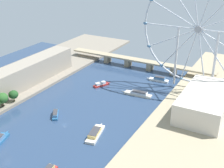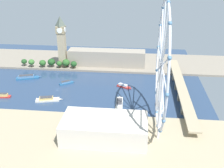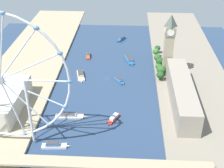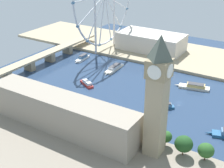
{
  "view_description": "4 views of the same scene",
  "coord_description": "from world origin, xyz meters",
  "px_view_note": "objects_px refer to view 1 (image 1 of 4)",
  "views": [
    {
      "loc": [
        146.75,
        -180.16,
        139.9
      ],
      "look_at": [
        16.37,
        56.9,
        20.08
      ],
      "focal_mm": 48.58,
      "sensor_mm": 36.0,
      "label": 1
    },
    {
      "loc": [
        305.49,
        104.0,
        151.76
      ],
      "look_at": [
        21.1,
        74.55,
        20.21
      ],
      "focal_mm": 42.84,
      "sensor_mm": 36.0,
      "label": 2
    },
    {
      "loc": [
        -26.11,
        340.19,
        193.85
      ],
      "look_at": [
        -8.72,
        27.71,
        7.72
      ],
      "focal_mm": 49.76,
      "sensor_mm": 36.0,
      "label": 3
    },
    {
      "loc": [
        -226.81,
        -74.93,
        127.16
      ],
      "look_at": [
        -18.07,
        55.52,
        10.69
      ],
      "focal_mm": 50.28,
      "sensor_mm": 36.0,
      "label": 4
    }
  ],
  "objects_px": {
    "parliament_block": "(33,71)",
    "ferris_wheel": "(198,30)",
    "tour_boat_0": "(101,84)",
    "riverside_hall": "(205,102)",
    "tour_boat_3": "(159,79)",
    "tour_boat_1": "(95,133)",
    "tour_boat_6": "(138,94)",
    "tour_boat_4": "(55,114)",
    "river_bridge": "(139,62)"
  },
  "relations": [
    {
      "from": "riverside_hall",
      "to": "tour_boat_1",
      "type": "distance_m",
      "value": 105.49
    },
    {
      "from": "tour_boat_3",
      "to": "tour_boat_6",
      "type": "height_order",
      "value": "tour_boat_3"
    },
    {
      "from": "ferris_wheel",
      "to": "tour_boat_4",
      "type": "height_order",
      "value": "ferris_wheel"
    },
    {
      "from": "parliament_block",
      "to": "tour_boat_4",
      "type": "height_order",
      "value": "parliament_block"
    },
    {
      "from": "tour_boat_3",
      "to": "tour_boat_0",
      "type": "bearing_deg",
      "value": 36.28
    },
    {
      "from": "parliament_block",
      "to": "tour_boat_4",
      "type": "xyz_separation_m",
      "value": [
        68.95,
        -47.21,
        -13.46
      ]
    },
    {
      "from": "tour_boat_6",
      "to": "tour_boat_0",
      "type": "bearing_deg",
      "value": -5.19
    },
    {
      "from": "ferris_wheel",
      "to": "tour_boat_0",
      "type": "relative_size",
      "value": 5.89
    },
    {
      "from": "parliament_block",
      "to": "tour_boat_4",
      "type": "bearing_deg",
      "value": -34.4
    },
    {
      "from": "tour_boat_4",
      "to": "tour_boat_3",
      "type": "bearing_deg",
      "value": -58.38
    },
    {
      "from": "tour_boat_1",
      "to": "tour_boat_6",
      "type": "distance_m",
      "value": 86.14
    },
    {
      "from": "ferris_wheel",
      "to": "riverside_hall",
      "type": "bearing_deg",
      "value": -63.02
    },
    {
      "from": "tour_boat_0",
      "to": "tour_boat_3",
      "type": "xyz_separation_m",
      "value": [
        51.7,
        43.69,
        0.33
      ]
    },
    {
      "from": "tour_boat_0",
      "to": "tour_boat_6",
      "type": "distance_m",
      "value": 46.16
    },
    {
      "from": "tour_boat_1",
      "to": "river_bridge",
      "type": "bearing_deg",
      "value": -1.09
    },
    {
      "from": "parliament_block",
      "to": "tour_boat_3",
      "type": "height_order",
      "value": "parliament_block"
    },
    {
      "from": "riverside_hall",
      "to": "tour_boat_3",
      "type": "xyz_separation_m",
      "value": [
        -64.94,
        53.86,
        -10.78
      ]
    },
    {
      "from": "parliament_block",
      "to": "tour_boat_1",
      "type": "height_order",
      "value": "parliament_block"
    },
    {
      "from": "tour_boat_6",
      "to": "tour_boat_1",
      "type": "bearing_deg",
      "value": 87.66
    },
    {
      "from": "tour_boat_1",
      "to": "tour_boat_3",
      "type": "xyz_separation_m",
      "value": [
        5.18,
        131.91,
        0.18
      ]
    },
    {
      "from": "river_bridge",
      "to": "tour_boat_3",
      "type": "xyz_separation_m",
      "value": [
        38.09,
        -28.44,
        -6.22
      ]
    },
    {
      "from": "tour_boat_1",
      "to": "tour_boat_6",
      "type": "xyz_separation_m",
      "value": [
        -0.41,
        86.14,
        -0.24
      ]
    },
    {
      "from": "tour_boat_0",
      "to": "tour_boat_3",
      "type": "bearing_deg",
      "value": -22.84
    },
    {
      "from": "riverside_hall",
      "to": "tour_boat_1",
      "type": "height_order",
      "value": "riverside_hall"
    },
    {
      "from": "riverside_hall",
      "to": "tour_boat_0",
      "type": "xyz_separation_m",
      "value": [
        -116.64,
        10.17,
        -11.12
      ]
    },
    {
      "from": "tour_boat_0",
      "to": "tour_boat_4",
      "type": "distance_m",
      "value": 78.33
    },
    {
      "from": "river_bridge",
      "to": "tour_boat_0",
      "type": "relative_size",
      "value": 9.38
    },
    {
      "from": "parliament_block",
      "to": "riverside_hall",
      "type": "bearing_deg",
      "value": 6.34
    },
    {
      "from": "parliament_block",
      "to": "riverside_hall",
      "type": "height_order",
      "value": "parliament_block"
    },
    {
      "from": "ferris_wheel",
      "to": "tour_boat_6",
      "type": "distance_m",
      "value": 88.94
    },
    {
      "from": "riverside_hall",
      "to": "tour_boat_0",
      "type": "relative_size",
      "value": 3.7
    },
    {
      "from": "river_bridge",
      "to": "tour_boat_4",
      "type": "distance_m",
      "value": 151.43
    },
    {
      "from": "ferris_wheel",
      "to": "tour_boat_3",
      "type": "relative_size",
      "value": 4.61
    },
    {
      "from": "ferris_wheel",
      "to": "tour_boat_4",
      "type": "xyz_separation_m",
      "value": [
        -94.33,
        -117.08,
        -64.39
      ]
    },
    {
      "from": "river_bridge",
      "to": "parliament_block",
      "type": "bearing_deg",
      "value": -129.54
    },
    {
      "from": "tour_boat_1",
      "to": "parliament_block",
      "type": "bearing_deg",
      "value": 51.49
    },
    {
      "from": "parliament_block",
      "to": "tour_boat_4",
      "type": "relative_size",
      "value": 5.83
    },
    {
      "from": "parliament_block",
      "to": "tour_boat_6",
      "type": "distance_m",
      "value": 121.96
    },
    {
      "from": "parliament_block",
      "to": "ferris_wheel",
      "type": "distance_m",
      "value": 184.76
    },
    {
      "from": "tour_boat_0",
      "to": "riverside_hall",
      "type": "bearing_deg",
      "value": -68.03
    },
    {
      "from": "riverside_hall",
      "to": "tour_boat_0",
      "type": "distance_m",
      "value": 117.61
    },
    {
      "from": "riverside_hall",
      "to": "tour_boat_0",
      "type": "height_order",
      "value": "riverside_hall"
    },
    {
      "from": "river_bridge",
      "to": "tour_boat_6",
      "type": "bearing_deg",
      "value": -66.35
    },
    {
      "from": "parliament_block",
      "to": "ferris_wheel",
      "type": "height_order",
      "value": "ferris_wheel"
    },
    {
      "from": "ferris_wheel",
      "to": "river_bridge",
      "type": "xyz_separation_m",
      "value": [
        -78.1,
        33.33,
        -57.86
      ]
    },
    {
      "from": "parliament_block",
      "to": "tour_boat_6",
      "type": "bearing_deg",
      "value": 13.84
    },
    {
      "from": "riverside_hall",
      "to": "tour_boat_6",
      "type": "bearing_deg",
      "value": 173.46
    },
    {
      "from": "tour_boat_1",
      "to": "tour_boat_0",
      "type": "bearing_deg",
      "value": 15.11
    },
    {
      "from": "ferris_wheel",
      "to": "tour_boat_1",
      "type": "relative_size",
      "value": 3.76
    },
    {
      "from": "tour_boat_0",
      "to": "tour_boat_1",
      "type": "height_order",
      "value": "tour_boat_1"
    }
  ]
}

